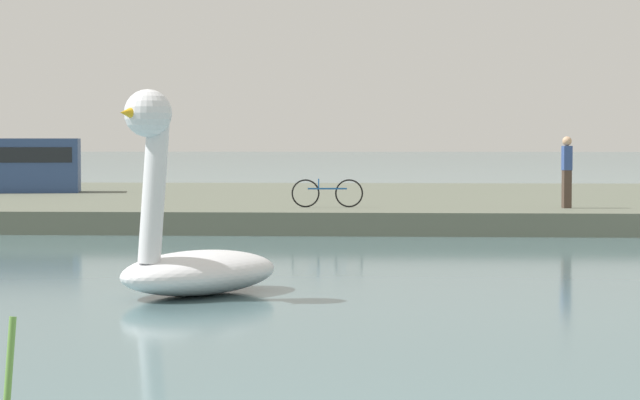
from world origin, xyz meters
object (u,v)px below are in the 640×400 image
person_on_path (567,169)px  parked_van (10,163)px  swan_boat (191,250)px  bicycle_parked (327,193)px

person_on_path → parked_van: person_on_path is taller
swan_boat → bicycle_parked: bearing=85.1°
swan_boat → bicycle_parked: swan_boat is taller
swan_boat → person_on_path: swan_boat is taller
person_on_path → parked_van: 19.04m
bicycle_parked → parked_van: 14.08m
person_on_path → bicycle_parked: 5.99m
swan_boat → person_on_path: bearing=63.0°
bicycle_parked → parked_van: (-10.85, 8.95, 0.59)m
swan_boat → person_on_path: size_ratio=1.72×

